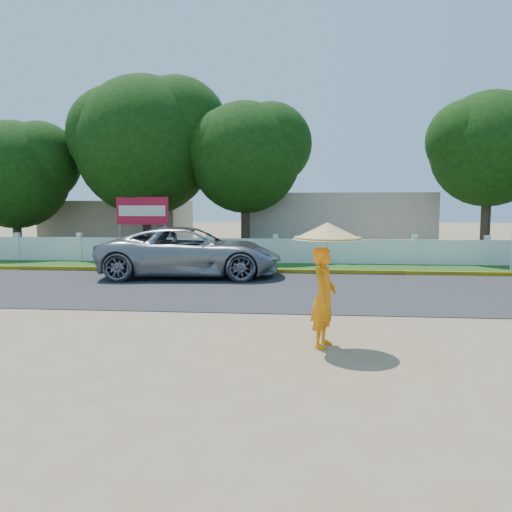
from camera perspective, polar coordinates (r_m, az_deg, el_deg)
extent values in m
plane|color=#9E8460|center=(11.12, -0.98, -7.77)|extent=(120.00, 120.00, 0.00)
cube|color=#38383A|center=(15.50, 0.87, -3.77)|extent=(60.00, 7.00, 0.02)
cube|color=#2D601E|center=(20.68, 2.02, -1.29)|extent=(60.00, 3.50, 0.03)
cube|color=yellow|center=(18.99, 1.72, -1.75)|extent=(40.00, 0.18, 0.16)
cube|color=silver|center=(22.06, 2.25, 0.57)|extent=(40.00, 0.10, 1.10)
cube|color=#B7AD99|center=(28.81, 8.99, 3.88)|extent=(10.00, 6.00, 3.20)
cube|color=#B7AD99|center=(31.79, -15.27, 3.57)|extent=(8.00, 5.00, 2.80)
imported|color=gray|center=(18.16, -7.46, 0.46)|extent=(6.74, 3.56, 1.81)
imported|color=orange|center=(9.31, 7.75, -4.70)|extent=(0.61, 0.77, 1.86)
cylinder|color=gray|center=(9.20, 8.13, -0.33)|extent=(0.03, 0.03, 1.20)
cone|color=tan|center=(9.16, 8.18, 2.87)|extent=(1.27, 1.27, 0.31)
cylinder|color=gray|center=(24.66, -15.21, 1.99)|extent=(0.12, 0.12, 2.00)
cylinder|color=gray|center=(23.98, -10.28, 1.99)|extent=(0.12, 0.12, 2.00)
cube|color=red|center=(24.24, -12.86, 5.06)|extent=(2.50, 0.12, 1.30)
cube|color=silver|center=(24.19, -12.90, 5.06)|extent=(2.25, 0.02, 0.49)
cylinder|color=#473828|center=(25.75, 24.75, 3.69)|extent=(0.44, 0.44, 3.69)
sphere|color=#17420F|center=(25.86, 25.08, 11.00)|extent=(5.29, 5.29, 5.29)
cylinder|color=#473828|center=(24.99, -1.22, 3.85)|extent=(0.44, 0.44, 3.39)
sphere|color=#17420F|center=(25.07, -1.24, 11.18)|extent=(5.46, 5.46, 5.46)
cylinder|color=#473828|center=(26.57, -12.37, 4.08)|extent=(0.44, 0.44, 3.61)
sphere|color=#17420F|center=(26.72, -12.55, 12.15)|extent=(7.09, 7.09, 7.09)
cylinder|color=#473828|center=(28.94, -25.63, 2.76)|extent=(0.44, 0.44, 2.59)
sphere|color=#17420F|center=(28.95, -25.89, 8.34)|extent=(5.54, 5.54, 5.54)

